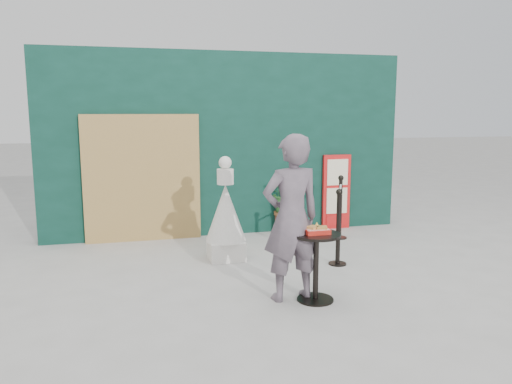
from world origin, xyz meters
name	(u,v)px	position (x,y,z in m)	size (l,w,h in m)	color
ground	(283,298)	(0.00, 0.00, 0.00)	(60.00, 60.00, 0.00)	#ADAAA5
back_wall	(227,144)	(0.00, 3.15, 1.50)	(6.00, 0.30, 3.00)	#0A2D23
bamboo_fence	(142,178)	(-1.40, 2.94, 1.00)	(1.80, 0.08, 2.00)	tan
woman	(291,218)	(0.07, -0.05, 0.91)	(0.66, 0.43, 1.81)	slate
menu_board	(336,192)	(1.90, 2.95, 0.65)	(0.50, 0.07, 1.30)	red
statue	(226,218)	(-0.33, 1.62, 0.59)	(0.56, 0.56, 1.44)	white
cafe_table	(316,256)	(0.32, -0.16, 0.50)	(0.52, 0.52, 0.75)	black
food_basket	(317,230)	(0.32, -0.15, 0.79)	(0.26, 0.19, 0.11)	red
planter	(286,198)	(0.96, 2.89, 0.60)	(0.61, 0.53, 1.04)	brown
stanchion_barrier	(339,218)	(1.38, 1.63, 0.49)	(0.84, 1.54, 1.03)	black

